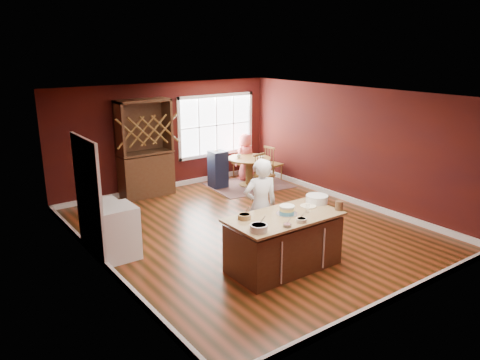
% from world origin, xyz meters
% --- Properties ---
extents(room_shell, '(7.00, 7.00, 7.00)m').
position_xyz_m(room_shell, '(0.00, 0.00, 1.35)').
color(room_shell, brown).
rests_on(room_shell, ground).
extents(window, '(2.36, 0.10, 1.66)m').
position_xyz_m(window, '(1.50, 3.47, 1.50)').
color(window, white).
rests_on(window, room_shell).
extents(doorway, '(0.08, 1.26, 2.13)m').
position_xyz_m(doorway, '(-2.97, 0.60, 1.02)').
color(doorway, white).
rests_on(doorway, room_shell).
extents(kitchen_island, '(1.90, 1.00, 0.92)m').
position_xyz_m(kitchen_island, '(-0.55, -1.70, 0.44)').
color(kitchen_island, '#462816').
rests_on(kitchen_island, ground).
extents(dining_table, '(1.12, 1.12, 0.75)m').
position_xyz_m(dining_table, '(1.84, 2.43, 0.53)').
color(dining_table, brown).
rests_on(dining_table, ground).
extents(baker, '(0.72, 0.57, 1.72)m').
position_xyz_m(baker, '(-0.47, -0.97, 0.86)').
color(baker, silver).
rests_on(baker, ground).
extents(layer_cake, '(0.35, 0.35, 0.14)m').
position_xyz_m(layer_cake, '(-0.46, -1.66, 0.99)').
color(layer_cake, beige).
rests_on(layer_cake, kitchen_island).
extents(bowl_blue, '(0.27, 0.27, 0.10)m').
position_xyz_m(bowl_blue, '(-1.29, -1.97, 0.97)').
color(bowl_blue, white).
rests_on(bowl_blue, kitchen_island).
extents(bowl_yellow, '(0.21, 0.21, 0.08)m').
position_xyz_m(bowl_yellow, '(-1.16, -1.43, 0.96)').
color(bowl_yellow, olive).
rests_on(bowl_yellow, kitchen_island).
extents(bowl_pink, '(0.13, 0.13, 0.05)m').
position_xyz_m(bowl_pink, '(-0.83, -2.09, 0.94)').
color(bowl_pink, silver).
rests_on(bowl_pink, kitchen_island).
extents(bowl_olive, '(0.17, 0.17, 0.06)m').
position_xyz_m(bowl_olive, '(-0.52, -2.07, 0.95)').
color(bowl_olive, beige).
rests_on(bowl_olive, kitchen_island).
extents(drinking_glass, '(0.07, 0.07, 0.14)m').
position_xyz_m(drinking_glass, '(-0.13, -1.81, 0.99)').
color(drinking_glass, white).
rests_on(drinking_glass, kitchen_island).
extents(dinner_plate, '(0.28, 0.28, 0.02)m').
position_xyz_m(dinner_plate, '(0.08, -1.60, 0.93)').
color(dinner_plate, beige).
rests_on(dinner_plate, kitchen_island).
extents(white_tub, '(0.39, 0.39, 0.13)m').
position_xyz_m(white_tub, '(0.35, -1.53, 0.99)').
color(white_tub, silver).
rests_on(white_tub, kitchen_island).
extents(stoneware_crock, '(0.13, 0.13, 0.16)m').
position_xyz_m(stoneware_crock, '(0.38, -2.03, 1.00)').
color(stoneware_crock, '#51311D').
rests_on(stoneware_crock, kitchen_island).
extents(rug, '(2.17, 1.75, 0.01)m').
position_xyz_m(rug, '(1.84, 2.43, 0.01)').
color(rug, brown).
rests_on(rug, ground).
extents(chair_east, '(0.44, 0.46, 0.97)m').
position_xyz_m(chair_east, '(2.70, 2.46, 0.49)').
color(chair_east, brown).
rests_on(chair_east, ground).
extents(chair_south, '(0.49, 0.47, 0.99)m').
position_xyz_m(chair_south, '(1.77, 1.71, 0.50)').
color(chair_south, brown).
rests_on(chair_south, ground).
extents(chair_north, '(0.47, 0.46, 0.92)m').
position_xyz_m(chair_north, '(2.14, 3.21, 0.46)').
color(chair_north, brown).
rests_on(chair_north, ground).
extents(seated_woman, '(0.68, 0.50, 1.28)m').
position_xyz_m(seated_woman, '(2.10, 2.94, 0.64)').
color(seated_woman, '#DD5655').
rests_on(seated_woman, ground).
extents(high_chair, '(0.42, 0.42, 1.01)m').
position_xyz_m(high_chair, '(1.10, 2.79, 0.50)').
color(high_chair, '#1B223F').
rests_on(high_chair, ground).
extents(toddler, '(0.18, 0.14, 0.26)m').
position_xyz_m(toddler, '(1.09, 2.78, 0.81)').
color(toddler, '#8CA5BF').
rests_on(toddler, high_chair).
extents(table_plate, '(0.20, 0.20, 0.01)m').
position_xyz_m(table_plate, '(2.14, 2.33, 0.76)').
color(table_plate, beige).
rests_on(table_plate, dining_table).
extents(table_cup, '(0.15, 0.15, 0.09)m').
position_xyz_m(table_cup, '(1.62, 2.60, 0.80)').
color(table_cup, white).
rests_on(table_cup, dining_table).
extents(hutch, '(1.29, 0.54, 2.36)m').
position_xyz_m(hutch, '(-0.71, 3.22, 1.18)').
color(hutch, '#372615').
rests_on(hutch, ground).
extents(washer, '(0.65, 0.63, 0.94)m').
position_xyz_m(washer, '(-2.64, 0.28, 0.47)').
color(washer, silver).
rests_on(washer, ground).
extents(dryer, '(0.59, 0.57, 0.86)m').
position_xyz_m(dryer, '(-2.64, 0.92, 0.43)').
color(dryer, white).
rests_on(dryer, ground).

